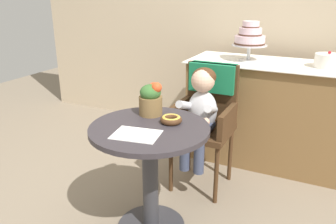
# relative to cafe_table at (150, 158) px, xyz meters

# --- Properties ---
(back_wall) EXTENTS (4.80, 0.10, 2.70)m
(back_wall) POSITION_rel_cafe_table_xyz_m (0.00, 1.85, 0.84)
(back_wall) COLOR #C1AD8E
(back_wall) RESTS_ON ground
(cafe_table) EXTENTS (0.72, 0.72, 0.72)m
(cafe_table) POSITION_rel_cafe_table_xyz_m (0.00, 0.00, 0.00)
(cafe_table) COLOR #332D33
(cafe_table) RESTS_ON ground
(wicker_chair) EXTENTS (0.42, 0.45, 0.95)m
(wicker_chair) POSITION_rel_cafe_table_xyz_m (0.11, 0.73, 0.13)
(wicker_chair) COLOR #472D19
(wicker_chair) RESTS_ON ground
(seated_child) EXTENTS (0.27, 0.32, 0.73)m
(seated_child) POSITION_rel_cafe_table_xyz_m (0.11, 0.57, 0.17)
(seated_child) COLOR silver
(seated_child) RESTS_ON ground
(paper_napkin) EXTENTS (0.29, 0.23, 0.00)m
(paper_napkin) POSITION_rel_cafe_table_xyz_m (-0.01, -0.14, 0.21)
(paper_napkin) COLOR white
(paper_napkin) RESTS_ON cafe_table
(donut_front) EXTENTS (0.13, 0.13, 0.04)m
(donut_front) POSITION_rel_cafe_table_xyz_m (0.09, 0.11, 0.24)
(donut_front) COLOR #4C2D19
(donut_front) RESTS_ON cafe_table
(flower_vase) EXTENTS (0.15, 0.15, 0.22)m
(flower_vase) POSITION_rel_cafe_table_xyz_m (-0.09, 0.19, 0.32)
(flower_vase) COLOR brown
(flower_vase) RESTS_ON cafe_table
(display_counter) EXTENTS (1.56, 0.62, 0.90)m
(display_counter) POSITION_rel_cafe_table_xyz_m (0.55, 1.30, -0.05)
(display_counter) COLOR olive
(display_counter) RESTS_ON ground
(tiered_cake_stand) EXTENTS (0.30, 0.30, 0.33)m
(tiered_cake_stand) POSITION_rel_cafe_table_xyz_m (0.26, 1.30, 0.59)
(tiered_cake_stand) COLOR silver
(tiered_cake_stand) RESTS_ON display_counter
(round_layer_cake) EXTENTS (0.21, 0.21, 0.13)m
(round_layer_cake) POSITION_rel_cafe_table_xyz_m (0.89, 1.29, 0.45)
(round_layer_cake) COLOR white
(round_layer_cake) RESTS_ON display_counter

